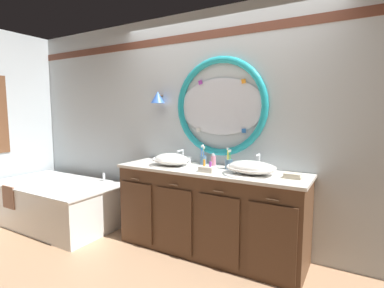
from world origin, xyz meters
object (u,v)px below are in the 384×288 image
at_px(bathtub, 57,199).
at_px(sink_basin_right, 251,167).
at_px(soap_dispenser, 213,161).
at_px(folded_hand_towel, 293,176).
at_px(sink_basin_left, 171,159).
at_px(toothbrush_holder_left, 203,159).
at_px(toiletry_basket, 207,169).
at_px(toothbrush_holder_right, 229,163).

distance_m(bathtub, sink_basin_right, 2.64).
relative_size(bathtub, soap_dispenser, 11.38).
height_order(bathtub, folded_hand_towel, folded_hand_towel).
height_order(sink_basin_left, soap_dispenser, soap_dispenser).
relative_size(sink_basin_left, folded_hand_towel, 2.70).
bearing_deg(sink_basin_left, toothbrush_holder_left, 38.28).
distance_m(sink_basin_left, sink_basin_right, 0.91).
relative_size(bathtub, toiletry_basket, 11.41).
bearing_deg(sink_basin_right, soap_dispenser, 163.20).
distance_m(sink_basin_left, soap_dispenser, 0.47).
height_order(toothbrush_holder_left, toothbrush_holder_right, same).
xyz_separation_m(sink_basin_left, folded_hand_towel, (1.29, 0.03, -0.05)).
distance_m(bathtub, toothbrush_holder_right, 2.38).
distance_m(toothbrush_holder_right, folded_hand_towel, 0.67).
bearing_deg(bathtub, toiletry_basket, 4.72).
height_order(sink_basin_right, folded_hand_towel, sink_basin_right).
bearing_deg(folded_hand_towel, sink_basin_right, -175.99).
distance_m(toothbrush_holder_right, soap_dispenser, 0.18).
xyz_separation_m(sink_basin_left, toiletry_basket, (0.51, -0.11, -0.04)).
xyz_separation_m(bathtub, soap_dispenser, (2.08, 0.43, 0.62)).
relative_size(toothbrush_holder_left, folded_hand_towel, 1.45).
relative_size(sink_basin_right, toothbrush_holder_right, 2.09).
bearing_deg(toiletry_basket, toothbrush_holder_left, 123.75).
distance_m(toothbrush_holder_left, soap_dispenser, 0.19).
height_order(sink_basin_left, folded_hand_towel, sink_basin_left).
bearing_deg(toothbrush_holder_right, bathtub, -169.66).
relative_size(sink_basin_left, toiletry_basket, 2.80).
height_order(sink_basin_right, toothbrush_holder_right, toothbrush_holder_right).
bearing_deg(toiletry_basket, soap_dispenser, 102.51).
height_order(soap_dispenser, toiletry_basket, soap_dispenser).
distance_m(sink_basin_left, toothbrush_holder_left, 0.36).
bearing_deg(sink_basin_right, folded_hand_towel, 4.01).
bearing_deg(toiletry_basket, sink_basin_right, 15.29).
distance_m(bathtub, folded_hand_towel, 2.99).
height_order(bathtub, toothbrush_holder_left, toothbrush_holder_left).
distance_m(folded_hand_towel, toiletry_basket, 0.80).
distance_m(toothbrush_holder_right, toiletry_basket, 0.27).
bearing_deg(sink_basin_left, folded_hand_towel, 1.17).
relative_size(sink_basin_left, toothbrush_holder_right, 1.87).
distance_m(bathtub, sink_basin_left, 1.77).
height_order(toothbrush_holder_right, soap_dispenser, toothbrush_holder_right).
relative_size(sink_basin_left, toothbrush_holder_left, 1.87).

